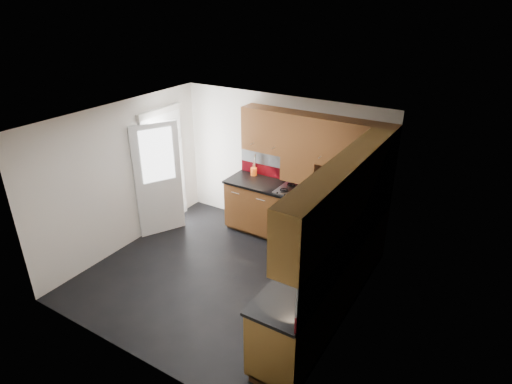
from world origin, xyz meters
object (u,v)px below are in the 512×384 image
Objects in this scene: gas_hob at (296,191)px; utensil_pot at (254,170)px; toaster at (353,196)px; food_processor at (334,235)px.

utensil_pot is (-0.94, 0.23, 0.08)m from gas_hob.
toaster is 1.34m from food_processor.
utensil_pot reaches higher than gas_hob.
gas_hob is at bearing 134.24° from food_processor.
toaster is (0.90, 0.16, 0.07)m from gas_hob.
gas_hob is 2.12× the size of food_processor.
gas_hob is 0.92m from toaster.
gas_hob is at bearing -169.94° from toaster.
toaster is at bearing 10.06° from gas_hob.
utensil_pot is at bearing 166.37° from gas_hob.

